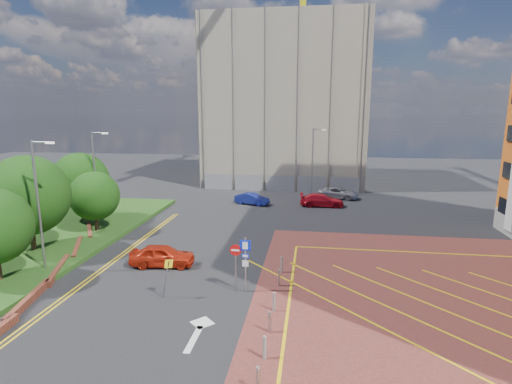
% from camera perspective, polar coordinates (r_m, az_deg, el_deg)
% --- Properties ---
extents(ground, '(140.00, 140.00, 0.00)m').
position_cam_1_polar(ground, '(22.34, -3.25, -15.07)').
color(ground, black).
rests_on(ground, ground).
extents(grass_bed, '(14.00, 32.00, 0.30)m').
position_cam_1_polar(grass_bed, '(35.16, -31.38, -6.48)').
color(grass_bed, '#234215').
rests_on(grass_bed, ground).
extents(retaining_wall, '(6.06, 20.33, 0.40)m').
position_cam_1_polar(retaining_wall, '(28.49, -26.72, -9.87)').
color(retaining_wall, brown).
rests_on(retaining_wall, ground).
extents(tree_b, '(5.60, 5.60, 6.74)m').
position_cam_1_polar(tree_b, '(31.91, -29.80, -0.41)').
color(tree_b, '#3D2B1C').
rests_on(tree_b, grass_bed).
extents(tree_c, '(4.00, 4.00, 4.90)m').
position_cam_1_polar(tree_c, '(35.04, -22.08, -0.53)').
color(tree_c, '#3D2B1C').
rests_on(tree_c, grass_bed).
extents(tree_d, '(5.00, 5.00, 6.08)m').
position_cam_1_polar(tree_d, '(38.99, -23.78, 1.50)').
color(tree_d, '#3D2B1C').
rests_on(tree_d, grass_bed).
extents(lamp_left_near, '(1.53, 0.16, 8.00)m').
position_cam_1_polar(lamp_left_near, '(27.65, -28.61, -1.02)').
color(lamp_left_near, '#9EA0A8').
rests_on(lamp_left_near, grass_bed).
extents(lamp_left_far, '(1.53, 0.16, 8.00)m').
position_cam_1_polar(lamp_left_far, '(36.96, -21.94, 2.38)').
color(lamp_left_far, '#9EA0A8').
rests_on(lamp_left_far, grass_bed).
extents(lamp_back, '(1.53, 0.16, 8.00)m').
position_cam_1_polar(lamp_back, '(47.90, 8.17, 4.64)').
color(lamp_back, '#9EA0A8').
rests_on(lamp_back, ground).
extents(sign_cluster, '(1.17, 0.12, 3.20)m').
position_cam_1_polar(sign_cluster, '(22.38, -2.05, -9.53)').
color(sign_cluster, '#9EA0A8').
rests_on(sign_cluster, ground).
extents(warning_sign, '(0.66, 0.40, 2.25)m').
position_cam_1_polar(warning_sign, '(22.34, -12.63, -11.30)').
color(warning_sign, '#9EA0A8').
rests_on(warning_sign, ground).
extents(bollard_row, '(0.14, 11.14, 0.90)m').
position_cam_1_polar(bollard_row, '(20.35, 2.40, -16.38)').
color(bollard_row, '#9EA0A8').
rests_on(bollard_row, forecourt).
extents(construction_building, '(21.20, 19.20, 22.00)m').
position_cam_1_polar(construction_building, '(59.71, 4.37, 12.45)').
color(construction_building, '#AEA18F').
rests_on(construction_building, ground).
extents(construction_fence, '(21.60, 0.06, 2.00)m').
position_cam_1_polar(construction_fence, '(50.47, 4.57, 1.21)').
color(construction_fence, gray).
rests_on(construction_fence, ground).
extents(car_red_left, '(4.35, 2.18, 1.42)m').
position_cam_1_polar(car_red_left, '(27.12, -13.23, -8.81)').
color(car_red_left, red).
rests_on(car_red_left, ground).
extents(car_blue_back, '(3.98, 2.33, 1.24)m').
position_cam_1_polar(car_blue_back, '(43.34, -0.58, -0.98)').
color(car_blue_back, navy).
rests_on(car_blue_back, ground).
extents(car_red_back, '(4.65, 1.97, 1.34)m').
position_cam_1_polar(car_red_back, '(43.03, 9.38, -1.16)').
color(car_red_back, red).
rests_on(car_red_back, ground).
extents(car_silver_back, '(5.00, 3.34, 1.28)m').
position_cam_1_polar(car_silver_back, '(47.35, 11.67, -0.12)').
color(car_silver_back, '#A3A3AA').
rests_on(car_silver_back, ground).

